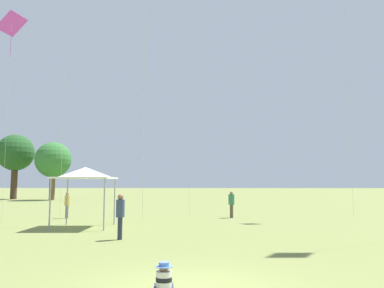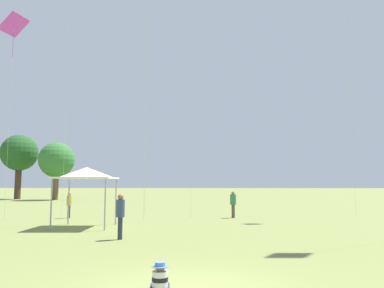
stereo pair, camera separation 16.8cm
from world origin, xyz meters
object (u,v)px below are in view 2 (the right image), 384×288
object	(u,v)px
seated_toddler	(160,279)
canopy_tent	(87,173)
person_standing_2	(69,203)
distant_tree_1	(57,160)
person_standing_0	(233,202)
person_standing_1	(120,212)
kite_4	(14,28)
distant_tree_0	(19,153)

from	to	relation	value
seated_toddler	canopy_tent	world-z (taller)	canopy_tent
person_standing_2	distant_tree_1	world-z (taller)	distant_tree_1
person_standing_0	person_standing_2	xyz separation A→B (m)	(-10.30, -0.63, -0.02)
person_standing_1	distant_tree_1	xyz separation A→B (m)	(-16.03, 33.21, 4.06)
canopy_tent	distant_tree_1	distance (m)	32.30
person_standing_2	distant_tree_1	size ratio (longest dim) A/B	0.22
seated_toddler	kite_4	bearing A→B (deg)	121.79
person_standing_0	canopy_tent	xyz separation A→B (m)	(-7.74, -5.36, 1.68)
person_standing_0	person_standing_1	xyz separation A→B (m)	(-5.09, -9.27, 0.07)
distant_tree_1	seated_toddler	bearing A→B (deg)	-65.32
person_standing_2	distant_tree_0	world-z (taller)	distant_tree_0
seated_toddler	distant_tree_1	size ratio (longest dim) A/B	0.08
distant_tree_0	distant_tree_1	size ratio (longest dim) A/B	1.17
person_standing_2	canopy_tent	distance (m)	5.64
distant_tree_0	kite_4	bearing A→B (deg)	-64.14
distant_tree_0	person_standing_1	bearing A→B (deg)	-57.99
person_standing_0	distant_tree_0	size ratio (longest dim) A/B	0.19
person_standing_2	canopy_tent	xyz separation A→B (m)	(2.56, -4.73, 1.70)
person_standing_2	canopy_tent	world-z (taller)	canopy_tent
kite_4	seated_toddler	bearing A→B (deg)	97.41
person_standing_0	seated_toddler	bearing A→B (deg)	39.96
person_standing_1	distant_tree_0	distance (m)	42.14
person_standing_0	person_standing_2	size ratio (longest dim) A/B	1.04
kite_4	person_standing_0	bearing A→B (deg)	162.86
person_standing_1	distant_tree_0	world-z (taller)	distant_tree_0
canopy_tent	kite_4	bearing A→B (deg)	157.98
person_standing_1	kite_4	xyz separation A→B (m)	(-7.91, 6.04, 10.22)
person_standing_0	distant_tree_0	world-z (taller)	distant_tree_0
kite_4	distant_tree_1	size ratio (longest dim) A/B	1.60
distant_tree_0	distant_tree_1	world-z (taller)	distant_tree_0
person_standing_2	distant_tree_0	bearing A→B (deg)	-171.09
person_standing_0	kite_4	distance (m)	16.89
seated_toddler	distant_tree_0	world-z (taller)	distant_tree_0
person_standing_1	person_standing_2	world-z (taller)	person_standing_1
seated_toddler	canopy_tent	bearing A→B (deg)	108.28
seated_toddler	person_standing_1	bearing A→B (deg)	102.47
person_standing_2	distant_tree_0	xyz separation A→B (m)	(-16.96, 26.82, 5.24)
person_standing_1	distant_tree_1	bearing A→B (deg)	-73.42
kite_4	distant_tree_1	world-z (taller)	kite_4
kite_4	distant_tree_1	bearing A→B (deg)	-104.43
person_standing_2	distant_tree_1	distance (m)	27.16
person_standing_0	canopy_tent	world-z (taller)	canopy_tent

